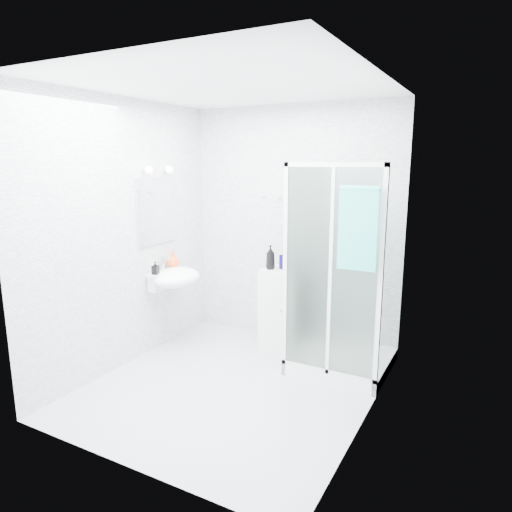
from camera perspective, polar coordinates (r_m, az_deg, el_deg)
The scene contains 12 objects.
room at distance 3.90m, azimuth -3.08°, elevation 1.31°, with size 2.40×2.60×2.60m.
shower_enclosure at distance 4.53m, azimuth 9.55°, elevation -8.55°, with size 0.90×0.95×2.00m.
wall_basin at distance 4.92m, azimuth -10.15°, elevation -2.67°, with size 0.46×0.56×0.35m.
mirror at distance 4.92m, azimuth -12.27°, elevation 5.59°, with size 0.02×0.60×0.70m, color white.
vanity_lights at distance 4.86m, azimuth -12.04°, elevation 10.49°, with size 0.10×0.40×0.08m.
wall_hooks at distance 5.07m, azimuth 1.86°, elevation 7.38°, with size 0.23×0.06×0.03m.
storage_cabinet at distance 4.99m, azimuth 2.99°, elevation -6.55°, with size 0.37×0.39×0.88m.
hand_towel at distance 3.81m, azimuth 12.65°, elevation 3.59°, with size 0.33×0.05×0.69m.
shampoo_bottle_a at distance 4.84m, azimuth 1.82°, elevation -0.15°, with size 0.10×0.10×0.26m, color black.
shampoo_bottle_b at distance 4.85m, azimuth 3.74°, elevation -0.34°, with size 0.10×0.10×0.22m, color #100C49.
soap_dispenser_orange at distance 5.06m, azimuth -10.36°, elevation -0.46°, with size 0.14×0.14×0.18m, color #FA531D.
soap_dispenser_black at distance 4.80m, azimuth -12.47°, elevation -1.46°, with size 0.06×0.06×0.14m, color black.
Camera 1 is at (1.99, -3.27, 2.00)m, focal length 32.00 mm.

